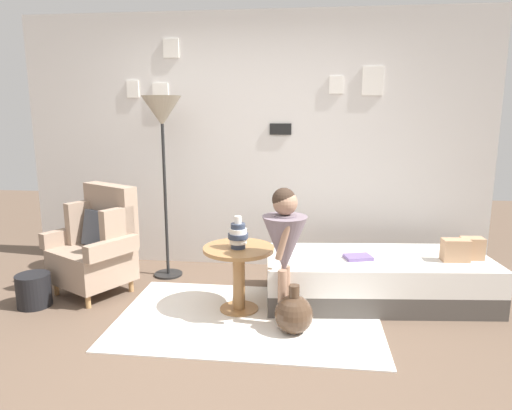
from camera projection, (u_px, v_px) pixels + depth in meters
name	position (u px, v px, depth m)	size (l,w,h in m)	color
ground_plane	(218.00, 354.00, 3.13)	(12.00, 12.00, 0.00)	brown
gallery_wall	(253.00, 143.00, 4.76)	(4.80, 0.12, 2.60)	silver
rug	(249.00, 318.00, 3.66)	(2.07, 1.32, 0.01)	silver
armchair	(98.00, 245.00, 4.15)	(0.90, 0.83, 0.97)	tan
daybed	(377.00, 279.00, 3.98)	(1.97, 0.98, 0.40)	#4C4742
pillow_head	(472.00, 248.00, 3.86)	(0.18, 0.12, 0.19)	tan
pillow_mid	(455.00, 250.00, 3.80)	(0.22, 0.12, 0.19)	tan
side_table	(239.00, 265.00, 3.74)	(0.58, 0.58, 0.55)	#9E7042
vase_striped	(238.00, 235.00, 3.66)	(0.16, 0.16, 0.26)	#2D384C
floor_lamp	(162.00, 120.00, 4.33)	(0.37, 0.37, 1.77)	black
person_child	(285.00, 240.00, 3.43)	(0.34, 0.34, 1.08)	#A37A60
book_on_daybed	(358.00, 257.00, 3.88)	(0.22, 0.16, 0.03)	slate
demijohn_near	(294.00, 314.00, 3.41)	(0.29, 0.29, 0.37)	#473323
magazine_basket	(34.00, 290.00, 3.88)	(0.28, 0.28, 0.28)	black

